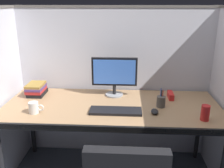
{
  "coord_description": "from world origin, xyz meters",
  "views": [
    {
      "loc": [
        0.12,
        -1.68,
        1.61
      ],
      "look_at": [
        0.0,
        0.35,
        0.92
      ],
      "focal_mm": 39.25,
      "sensor_mm": 36.0,
      "label": 1
    }
  ],
  "objects_px": {
    "monitor_center": "(114,74)",
    "pen_cup": "(161,101)",
    "red_stapler": "(171,95)",
    "desk": "(112,111)",
    "keyboard_main": "(116,111)",
    "coffee_mug": "(34,108)",
    "book_stack": "(36,89)",
    "computer_mouse": "(155,111)",
    "soda_can": "(205,113)"
  },
  "relations": [
    {
      "from": "monitor_center",
      "to": "keyboard_main",
      "type": "relative_size",
      "value": 1.0
    },
    {
      "from": "keyboard_main",
      "to": "coffee_mug",
      "type": "bearing_deg",
      "value": -175.27
    },
    {
      "from": "pen_cup",
      "to": "monitor_center",
      "type": "bearing_deg",
      "value": 149.18
    },
    {
      "from": "desk",
      "to": "keyboard_main",
      "type": "xyz_separation_m",
      "value": [
        0.04,
        -0.13,
        0.06
      ]
    },
    {
      "from": "monitor_center",
      "to": "pen_cup",
      "type": "bearing_deg",
      "value": -30.82
    },
    {
      "from": "desk",
      "to": "soda_can",
      "type": "distance_m",
      "value": 0.78
    },
    {
      "from": "monitor_center",
      "to": "computer_mouse",
      "type": "bearing_deg",
      "value": -47.84
    },
    {
      "from": "desk",
      "to": "keyboard_main",
      "type": "relative_size",
      "value": 4.42
    },
    {
      "from": "monitor_center",
      "to": "red_stapler",
      "type": "height_order",
      "value": "monitor_center"
    },
    {
      "from": "monitor_center",
      "to": "book_stack",
      "type": "xyz_separation_m",
      "value": [
        -0.76,
        -0.03,
        -0.16
      ]
    },
    {
      "from": "red_stapler",
      "to": "desk",
      "type": "bearing_deg",
      "value": -158.96
    },
    {
      "from": "coffee_mug",
      "to": "pen_cup",
      "type": "bearing_deg",
      "value": 10.18
    },
    {
      "from": "desk",
      "to": "coffee_mug",
      "type": "height_order",
      "value": "coffee_mug"
    },
    {
      "from": "coffee_mug",
      "to": "pen_cup",
      "type": "height_order",
      "value": "pen_cup"
    },
    {
      "from": "desk",
      "to": "monitor_center",
      "type": "relative_size",
      "value": 4.42
    },
    {
      "from": "pen_cup",
      "to": "soda_can",
      "type": "distance_m",
      "value": 0.38
    },
    {
      "from": "red_stapler",
      "to": "soda_can",
      "type": "xyz_separation_m",
      "value": [
        0.19,
        -0.44,
        0.03
      ]
    },
    {
      "from": "keyboard_main",
      "to": "book_stack",
      "type": "height_order",
      "value": "book_stack"
    },
    {
      "from": "monitor_center",
      "to": "coffee_mug",
      "type": "height_order",
      "value": "monitor_center"
    },
    {
      "from": "monitor_center",
      "to": "book_stack",
      "type": "bearing_deg",
      "value": -177.81
    },
    {
      "from": "coffee_mug",
      "to": "red_stapler",
      "type": "bearing_deg",
      "value": 18.68
    },
    {
      "from": "book_stack",
      "to": "desk",
      "type": "bearing_deg",
      "value": -16.59
    },
    {
      "from": "red_stapler",
      "to": "pen_cup",
      "type": "relative_size",
      "value": 0.9
    },
    {
      "from": "red_stapler",
      "to": "monitor_center",
      "type": "bearing_deg",
      "value": 175.44
    },
    {
      "from": "desk",
      "to": "computer_mouse",
      "type": "relative_size",
      "value": 19.79
    },
    {
      "from": "soda_can",
      "to": "monitor_center",
      "type": "bearing_deg",
      "value": 146.14
    },
    {
      "from": "monitor_center",
      "to": "computer_mouse",
      "type": "xyz_separation_m",
      "value": [
        0.35,
        -0.39,
        -0.2
      ]
    },
    {
      "from": "soda_can",
      "to": "book_stack",
      "type": "height_order",
      "value": "soda_can"
    },
    {
      "from": "soda_can",
      "to": "computer_mouse",
      "type": "bearing_deg",
      "value": 165.32
    },
    {
      "from": "keyboard_main",
      "to": "pen_cup",
      "type": "xyz_separation_m",
      "value": [
        0.39,
        0.13,
        0.04
      ]
    },
    {
      "from": "monitor_center",
      "to": "keyboard_main",
      "type": "xyz_separation_m",
      "value": [
        0.03,
        -0.38,
        -0.2
      ]
    },
    {
      "from": "desk",
      "to": "book_stack",
      "type": "height_order",
      "value": "book_stack"
    },
    {
      "from": "keyboard_main",
      "to": "red_stapler",
      "type": "height_order",
      "value": "red_stapler"
    },
    {
      "from": "monitor_center",
      "to": "coffee_mug",
      "type": "relative_size",
      "value": 3.41
    },
    {
      "from": "desk",
      "to": "red_stapler",
      "type": "relative_size",
      "value": 12.67
    },
    {
      "from": "coffee_mug",
      "to": "computer_mouse",
      "type": "bearing_deg",
      "value": 2.95
    },
    {
      "from": "pen_cup",
      "to": "book_stack",
      "type": "bearing_deg",
      "value": 169.44
    },
    {
      "from": "red_stapler",
      "to": "coffee_mug",
      "type": "distance_m",
      "value": 1.23
    },
    {
      "from": "keyboard_main",
      "to": "book_stack",
      "type": "xyz_separation_m",
      "value": [
        -0.79,
        0.35,
        0.05
      ]
    },
    {
      "from": "book_stack",
      "to": "soda_can",
      "type": "bearing_deg",
      "value": -17.06
    },
    {
      "from": "monitor_center",
      "to": "red_stapler",
      "type": "distance_m",
      "value": 0.57
    },
    {
      "from": "computer_mouse",
      "to": "book_stack",
      "type": "relative_size",
      "value": 0.44
    },
    {
      "from": "keyboard_main",
      "to": "desk",
      "type": "bearing_deg",
      "value": 107.83
    },
    {
      "from": "coffee_mug",
      "to": "book_stack",
      "type": "relative_size",
      "value": 0.57
    },
    {
      "from": "coffee_mug",
      "to": "book_stack",
      "type": "xyz_separation_m",
      "value": [
        -0.13,
        0.41,
        0.01
      ]
    },
    {
      "from": "computer_mouse",
      "to": "red_stapler",
      "type": "distance_m",
      "value": 0.39
    },
    {
      "from": "red_stapler",
      "to": "pen_cup",
      "type": "bearing_deg",
      "value": -119.62
    },
    {
      "from": "desk",
      "to": "pen_cup",
      "type": "relative_size",
      "value": 11.45
    },
    {
      "from": "desk",
      "to": "computer_mouse",
      "type": "distance_m",
      "value": 0.39
    },
    {
      "from": "desk",
      "to": "pen_cup",
      "type": "distance_m",
      "value": 0.44
    }
  ]
}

